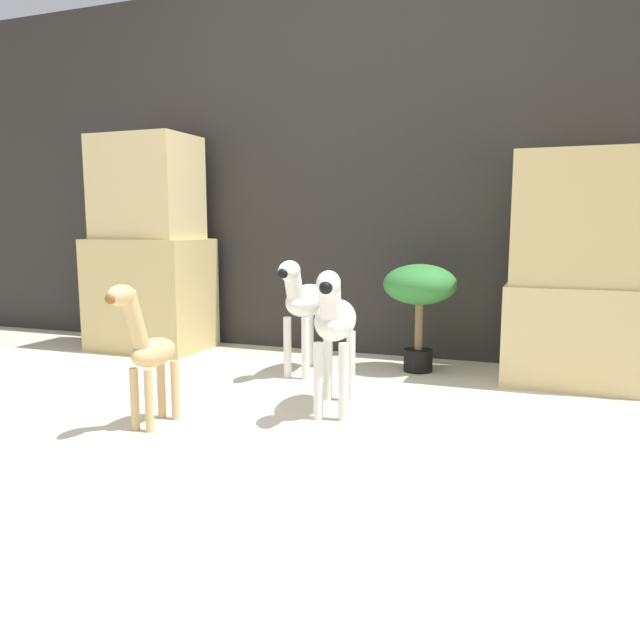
% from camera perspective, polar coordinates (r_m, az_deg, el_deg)
% --- Properties ---
extents(ground_plane, '(14.00, 14.00, 0.00)m').
position_cam_1_polar(ground_plane, '(2.31, -9.71, -10.83)').
color(ground_plane, beige).
extents(wall_back, '(6.40, 0.08, 2.20)m').
position_cam_1_polar(wall_back, '(3.78, 3.59, 13.68)').
color(wall_back, '#2D2B28').
rests_on(wall_back, ground_plane).
extents(rock_pillar_left, '(0.69, 0.49, 1.30)m').
position_cam_1_polar(rock_pillar_left, '(4.00, -15.35, 5.91)').
color(rock_pillar_left, '#D1B775').
rests_on(rock_pillar_left, ground_plane).
extents(rock_pillar_right, '(0.69, 0.49, 1.11)m').
position_cam_1_polar(rock_pillar_right, '(3.24, 22.82, 3.92)').
color(rock_pillar_right, '#DBC184').
rests_on(rock_pillar_right, ground_plane).
extents(zebra_right, '(0.25, 0.52, 0.60)m').
position_cam_1_polar(zebra_right, '(2.53, 1.33, -0.17)').
color(zebra_right, white).
rests_on(zebra_right, ground_plane).
extents(zebra_left, '(0.18, 0.52, 0.60)m').
position_cam_1_polar(zebra_left, '(3.20, -1.38, 1.67)').
color(zebra_left, white).
rests_on(zebra_left, ground_plane).
extents(giraffe_figurine, '(0.12, 0.36, 0.56)m').
position_cam_1_polar(giraffe_figurine, '(2.43, -15.54, -2.54)').
color(giraffe_figurine, tan).
rests_on(giraffe_figurine, ground_plane).
extents(potted_palm_front, '(0.38, 0.38, 0.57)m').
position_cam_1_polar(potted_palm_front, '(3.29, 9.11, 2.63)').
color(potted_palm_front, black).
rests_on(potted_palm_front, ground_plane).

